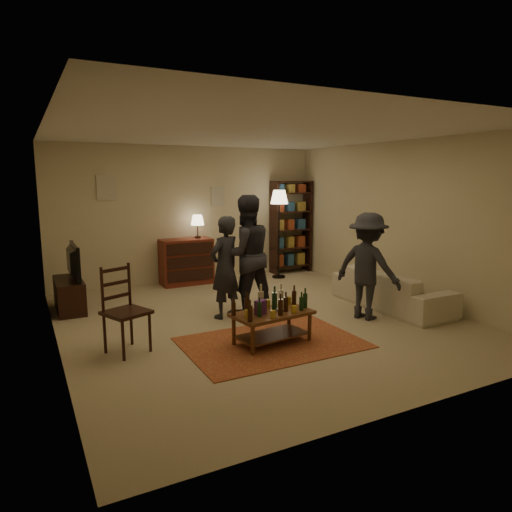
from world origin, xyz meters
TOP-DOWN VIEW (x-y plane):
  - floor at (0.00, 0.00)m, footprint 6.00×6.00m
  - room_shell at (-0.65, 2.98)m, footprint 6.00×6.00m
  - rug at (-0.32, -0.95)m, footprint 2.20×1.50m
  - coffee_table at (-0.33, -0.94)m, footprint 1.06×0.66m
  - dining_chair at (-2.04, -0.36)m, footprint 0.61×0.61m
  - tv_stand at (-2.44, 1.80)m, footprint 0.40×1.00m
  - dresser at (-0.19, 2.71)m, footprint 1.00×0.50m
  - bookshelf at (2.25, 2.78)m, footprint 0.90×0.34m
  - floor_lamp at (1.72, 2.40)m, footprint 0.36×0.36m
  - sofa at (2.20, -0.40)m, footprint 0.81×2.08m
  - person_left at (-0.40, 0.35)m, footprint 0.66×0.56m
  - person_right at (-0.02, 0.42)m, footprint 0.91×0.72m
  - person_by_sofa at (1.45, -0.67)m, footprint 0.90×1.16m

SIDE VIEW (x-z plane):
  - floor at x=0.00m, z-range 0.00..0.00m
  - rug at x=-0.32m, z-range 0.00..0.01m
  - sofa at x=2.20m, z-range 0.00..0.61m
  - coffee_table at x=-0.33m, z-range 0.01..0.75m
  - tv_stand at x=-2.44m, z-range -0.14..0.91m
  - dresser at x=-0.19m, z-range -0.20..1.16m
  - dining_chair at x=-2.04m, z-range 0.03..1.10m
  - person_left at x=-0.40m, z-range 0.00..1.53m
  - person_by_sofa at x=1.45m, z-range 0.00..1.58m
  - person_right at x=-0.02m, z-range 0.00..1.83m
  - bookshelf at x=2.25m, z-range 0.03..2.04m
  - floor_lamp at x=1.72m, z-range 0.65..2.48m
  - room_shell at x=-0.65m, z-range -1.19..4.81m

